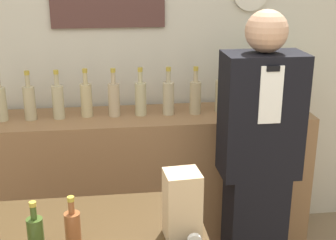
# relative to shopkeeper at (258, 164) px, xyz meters

# --- Properties ---
(back_wall) EXTENTS (5.20, 0.09, 2.70)m
(back_wall) POSITION_rel_shopkeeper_xyz_m (-0.63, 0.87, 0.49)
(back_wall) COLOR beige
(back_wall) RESTS_ON ground_plane
(back_shelf) EXTENTS (2.11, 0.47, 1.00)m
(back_shelf) POSITION_rel_shopkeeper_xyz_m (-0.54, 0.57, -0.36)
(back_shelf) COLOR #8E6642
(back_shelf) RESTS_ON ground_plane
(shopkeeper) EXTENTS (0.44, 0.27, 1.73)m
(shopkeeper) POSITION_rel_shopkeeper_xyz_m (0.00, 0.00, 0.00)
(shopkeeper) COLOR black
(shopkeeper) RESTS_ON ground_plane
(potted_plant) EXTENTS (0.30, 0.30, 0.37)m
(potted_plant) POSITION_rel_shopkeeper_xyz_m (0.31, 0.61, 0.33)
(potted_plant) COLOR #4C3D2D
(potted_plant) RESTS_ON back_shelf
(paper_bag) EXTENTS (0.14, 0.14, 0.28)m
(paper_bag) POSITION_rel_shopkeeper_xyz_m (-0.56, -0.78, 0.20)
(paper_bag) COLOR tan
(paper_bag) RESTS_ON display_counter
(counter_bottle_3) EXTENTS (0.06, 0.06, 0.22)m
(counter_bottle_3) POSITION_rel_shopkeeper_xyz_m (-1.12, -0.82, 0.14)
(counter_bottle_3) COLOR #364C1D
(counter_bottle_3) RESTS_ON display_counter
(counter_bottle_4) EXTENTS (0.06, 0.06, 0.22)m
(counter_bottle_4) POSITION_rel_shopkeeper_xyz_m (-0.98, -0.80, 0.14)
(counter_bottle_4) COLOR brown
(counter_bottle_4) RESTS_ON display_counter
(shelf_bottle_0) EXTENTS (0.08, 0.08, 0.32)m
(shelf_bottle_0) POSITION_rel_shopkeeper_xyz_m (-1.51, 0.58, 0.25)
(shelf_bottle_0) COLOR tan
(shelf_bottle_0) RESTS_ON back_shelf
(shelf_bottle_1) EXTENTS (0.08, 0.08, 0.32)m
(shelf_bottle_1) POSITION_rel_shopkeeper_xyz_m (-1.34, 0.58, 0.25)
(shelf_bottle_1) COLOR tan
(shelf_bottle_1) RESTS_ON back_shelf
(shelf_bottle_2) EXTENTS (0.08, 0.08, 0.32)m
(shelf_bottle_2) POSITION_rel_shopkeeper_xyz_m (-1.16, 0.58, 0.25)
(shelf_bottle_2) COLOR tan
(shelf_bottle_2) RESTS_ON back_shelf
(shelf_bottle_3) EXTENTS (0.08, 0.08, 0.32)m
(shelf_bottle_3) POSITION_rel_shopkeeper_xyz_m (-0.98, 0.59, 0.25)
(shelf_bottle_3) COLOR tan
(shelf_bottle_3) RESTS_ON back_shelf
(shelf_bottle_4) EXTENTS (0.08, 0.08, 0.32)m
(shelf_bottle_4) POSITION_rel_shopkeeper_xyz_m (-0.80, 0.58, 0.25)
(shelf_bottle_4) COLOR tan
(shelf_bottle_4) RESTS_ON back_shelf
(shelf_bottle_5) EXTENTS (0.08, 0.08, 0.32)m
(shelf_bottle_5) POSITION_rel_shopkeeper_xyz_m (-0.62, 0.58, 0.25)
(shelf_bottle_5) COLOR tan
(shelf_bottle_5) RESTS_ON back_shelf
(shelf_bottle_6) EXTENTS (0.08, 0.08, 0.32)m
(shelf_bottle_6) POSITION_rel_shopkeeper_xyz_m (-0.44, 0.57, 0.25)
(shelf_bottle_6) COLOR tan
(shelf_bottle_6) RESTS_ON back_shelf
(shelf_bottle_7) EXTENTS (0.08, 0.08, 0.32)m
(shelf_bottle_7) POSITION_rel_shopkeeper_xyz_m (-0.26, 0.56, 0.25)
(shelf_bottle_7) COLOR tan
(shelf_bottle_7) RESTS_ON back_shelf
(shelf_bottle_8) EXTENTS (0.08, 0.08, 0.32)m
(shelf_bottle_8) POSITION_rel_shopkeeper_xyz_m (-0.09, 0.59, 0.25)
(shelf_bottle_8) COLOR tan
(shelf_bottle_8) RESTS_ON back_shelf
(shelf_bottle_9) EXTENTS (0.08, 0.08, 0.32)m
(shelf_bottle_9) POSITION_rel_shopkeeper_xyz_m (0.09, 0.58, 0.25)
(shelf_bottle_9) COLOR tan
(shelf_bottle_9) RESTS_ON back_shelf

